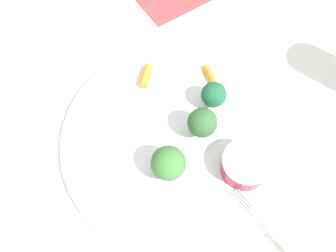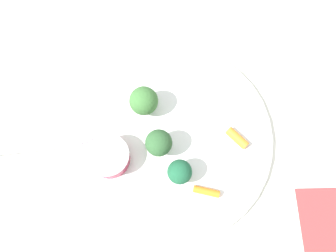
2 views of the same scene
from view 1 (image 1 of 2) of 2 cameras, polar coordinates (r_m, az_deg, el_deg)
ground_plane at (r=0.50m, az=1.98°, el=-2.15°), size 2.40×2.40×0.00m
plate at (r=0.50m, az=2.00°, el=-1.85°), size 0.31×0.31×0.01m
sauce_cup at (r=0.47m, az=11.53°, el=-5.83°), size 0.06×0.06×0.03m
broccoli_floret_0 at (r=0.50m, az=6.91°, el=4.66°), size 0.03×0.03×0.04m
broccoli_floret_1 at (r=0.47m, az=5.16°, el=0.58°), size 0.04×0.04×0.05m
broccoli_floret_2 at (r=0.45m, az=0.06°, el=-5.63°), size 0.04×0.04×0.05m
carrot_stick_0 at (r=0.54m, az=6.41°, el=7.48°), size 0.04×0.02×0.01m
carrot_stick_1 at (r=0.53m, az=-3.34°, el=7.54°), size 0.04×0.02×0.01m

